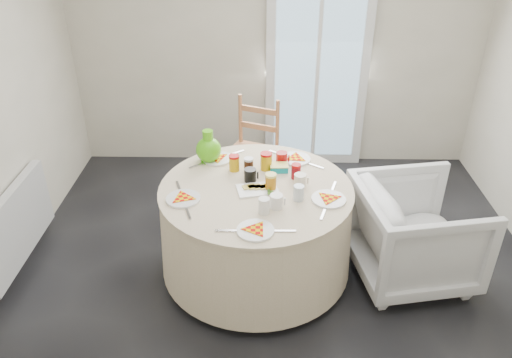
{
  "coord_description": "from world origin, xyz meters",
  "views": [
    {
      "loc": [
        -0.11,
        -2.79,
        2.55
      ],
      "look_at": [
        -0.16,
        0.18,
        0.8
      ],
      "focal_mm": 35.0,
      "sensor_mm": 36.0,
      "label": 1
    }
  ],
  "objects_px": {
    "armchair": "(415,232)",
    "green_pitcher": "(208,145)",
    "wooden_chair": "(251,153)",
    "radiator": "(18,224)",
    "table": "(256,229)"
  },
  "relations": [
    {
      "from": "radiator",
      "to": "armchair",
      "type": "relative_size",
      "value": 1.2
    },
    {
      "from": "radiator",
      "to": "green_pitcher",
      "type": "bearing_deg",
      "value": 14.61
    },
    {
      "from": "armchair",
      "to": "radiator",
      "type": "bearing_deg",
      "value": 78.81
    },
    {
      "from": "wooden_chair",
      "to": "green_pitcher",
      "type": "xyz_separation_m",
      "value": [
        -0.3,
        -0.64,
        0.4
      ]
    },
    {
      "from": "armchair",
      "to": "green_pitcher",
      "type": "relative_size",
      "value": 3.33
    },
    {
      "from": "wooden_chair",
      "to": "table",
      "type": "bearing_deg",
      "value": -64.3
    },
    {
      "from": "green_pitcher",
      "to": "wooden_chair",
      "type": "bearing_deg",
      "value": 83.3
    },
    {
      "from": "table",
      "to": "wooden_chair",
      "type": "relative_size",
      "value": 1.47
    },
    {
      "from": "table",
      "to": "armchair",
      "type": "height_order",
      "value": "armchair"
    },
    {
      "from": "table",
      "to": "armchair",
      "type": "xyz_separation_m",
      "value": [
        1.15,
        -0.03,
        0.02
      ]
    },
    {
      "from": "table",
      "to": "wooden_chair",
      "type": "bearing_deg",
      "value": 93.52
    },
    {
      "from": "wooden_chair",
      "to": "radiator",
      "type": "bearing_deg",
      "value": -127.34
    },
    {
      "from": "table",
      "to": "green_pitcher",
      "type": "xyz_separation_m",
      "value": [
        -0.37,
        0.39,
        0.49
      ]
    },
    {
      "from": "armchair",
      "to": "green_pitcher",
      "type": "distance_m",
      "value": 1.65
    },
    {
      "from": "table",
      "to": "radiator",
      "type": "bearing_deg",
      "value": 179.39
    }
  ]
}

